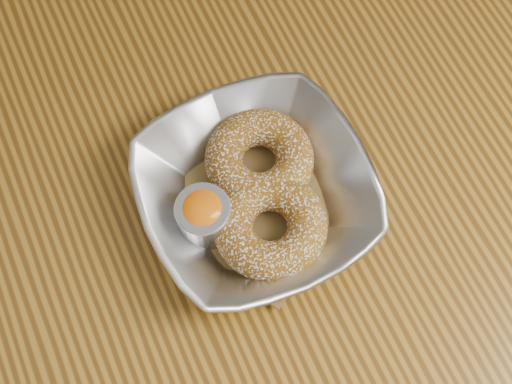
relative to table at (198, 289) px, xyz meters
name	(u,v)px	position (x,y,z in m)	size (l,w,h in m)	color
ground_plane	(224,377)	(0.00, 0.00, -0.65)	(4.00, 4.00, 0.00)	#565659
table	(198,289)	(0.00, 0.00, 0.00)	(1.20, 0.80, 0.75)	brown
serving_bowl	(256,194)	(0.08, 0.03, 0.12)	(0.20, 0.20, 0.05)	#B1B4B8
parchment	(256,201)	(0.08, 0.03, 0.11)	(0.14, 0.14, 0.00)	brown
donut_back	(259,159)	(0.09, 0.05, 0.13)	(0.10, 0.10, 0.03)	brown
donut_front	(270,226)	(0.07, -0.01, 0.13)	(0.10, 0.10, 0.04)	brown
ramekin	(204,215)	(0.03, 0.02, 0.13)	(0.05, 0.05, 0.05)	#B1B4B8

